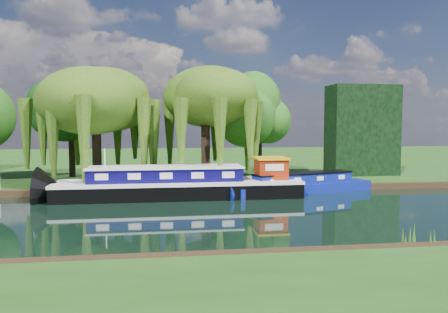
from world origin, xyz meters
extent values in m
plane|color=black|center=(0.00, 0.00, 0.00)|extent=(120.00, 120.00, 0.00)
cube|color=#1C3F11|center=(0.00, 34.00, 0.23)|extent=(120.00, 52.00, 0.45)
cube|color=black|center=(2.34, 6.44, 0.41)|extent=(16.49, 3.77, 1.10)
cube|color=silver|center=(2.34, 6.44, 1.05)|extent=(16.58, 3.84, 0.20)
cube|color=#0B0646|center=(1.42, 6.44, 1.60)|extent=(10.23, 2.70, 0.87)
cube|color=silver|center=(1.42, 6.44, 2.09)|extent=(10.41, 2.89, 0.11)
cube|color=maroon|center=(8.74, 6.48, 1.85)|extent=(2.03, 2.03, 1.37)
cube|color=gold|center=(8.74, 6.48, 2.61)|extent=(2.26, 2.26, 0.15)
cylinder|color=silver|center=(-2.60, 6.41, 2.26)|extent=(0.09, 0.09, 2.20)
cube|color=navy|center=(11.30, 7.02, 0.30)|extent=(11.10, 4.95, 0.83)
cube|color=navy|center=(11.30, 7.02, 1.06)|extent=(7.79, 3.55, 0.69)
cube|color=black|center=(11.30, 7.02, 1.45)|extent=(7.91, 3.67, 0.09)
cube|color=silver|center=(8.73, 5.51, 1.10)|extent=(0.54, 0.20, 0.29)
cube|color=silver|center=(10.58, 6.06, 1.10)|extent=(0.54, 0.20, 0.29)
cube|color=silver|center=(12.43, 6.62, 1.10)|extent=(0.54, 0.20, 0.29)
cube|color=silver|center=(14.28, 7.18, 1.10)|extent=(0.54, 0.20, 0.29)
cylinder|color=black|center=(-3.79, 11.08, 2.96)|extent=(0.65, 0.65, 5.02)
ellipsoid|color=#335011|center=(-3.79, 11.08, 6.58)|extent=(7.00, 7.00, 4.53)
cylinder|color=black|center=(4.58, 11.01, 2.95)|extent=(0.71, 0.71, 5.00)
ellipsoid|color=#335011|center=(4.58, 11.01, 6.56)|extent=(6.82, 6.82, 4.41)
cylinder|color=black|center=(-6.57, 15.70, 3.38)|extent=(0.47, 0.47, 5.85)
ellipsoid|color=black|center=(-6.57, 15.70, 5.77)|extent=(4.68, 4.68, 4.68)
cylinder|color=black|center=(9.43, 13.53, 3.39)|extent=(0.57, 0.57, 5.89)
ellipsoid|color=#1E5014|center=(9.43, 13.53, 5.80)|extent=(4.71, 4.71, 4.71)
cube|color=black|center=(19.00, 14.00, 4.45)|extent=(6.00, 3.00, 8.00)
cylinder|color=silver|center=(0.50, 10.50, 1.55)|extent=(0.10, 0.10, 2.20)
sphere|color=white|center=(0.50, 10.50, 2.83)|extent=(0.36, 0.36, 0.36)
cylinder|color=silver|center=(-4.00, 8.40, 0.95)|extent=(0.16, 0.16, 1.00)
cylinder|color=silver|center=(3.00, 8.40, 0.95)|extent=(0.16, 0.16, 1.00)
cylinder|color=silver|center=(9.00, 8.40, 0.95)|extent=(0.16, 0.16, 1.00)
cone|color=#285617|center=(11.00, -7.70, 0.55)|extent=(1.20, 1.20, 1.10)
camera|label=1|loc=(1.30, -23.28, 5.00)|focal=35.00mm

